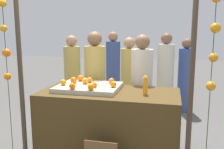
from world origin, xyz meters
name	(u,v)px	position (x,y,z in m)	size (l,w,h in m)	color
stall_counter	(109,124)	(0.00, 0.00, 0.45)	(1.81, 0.87, 0.89)	#4C3819
orange_tray	(89,87)	(-0.30, 0.05, 0.92)	(0.83, 0.67, 0.06)	#B2AD99
orange_0	(85,81)	(-0.37, 0.11, 1.00)	(0.09, 0.09, 0.09)	orange
orange_1	(74,80)	(-0.54, 0.11, 1.00)	(0.09, 0.09, 0.09)	orange
orange_2	(91,87)	(-0.18, -0.23, 1.00)	(0.09, 0.09, 0.09)	orange
orange_3	(63,82)	(-0.64, -0.03, 0.99)	(0.08, 0.08, 0.08)	orange
orange_4	(90,80)	(-0.34, 0.21, 0.99)	(0.08, 0.08, 0.08)	orange
orange_5	(111,81)	(-0.02, 0.20, 0.99)	(0.08, 0.08, 0.08)	orange
orange_6	(113,84)	(0.05, -0.01, 0.99)	(0.08, 0.08, 0.08)	orange
orange_7	(94,85)	(-0.18, -0.08, 0.99)	(0.07, 0.07, 0.07)	orange
orange_8	(80,78)	(-0.51, 0.29, 1.00)	(0.09, 0.09, 0.09)	orange
orange_9	(72,86)	(-0.42, -0.23, 1.00)	(0.08, 0.08, 0.08)	orange
juice_bottle	(145,86)	(0.48, -0.06, 1.01)	(0.06, 0.06, 0.24)	orange
vendor_left	(95,88)	(-0.39, 0.63, 0.78)	(0.33, 0.33, 1.67)	tan
vendor_right	(141,92)	(0.35, 0.62, 0.76)	(0.33, 0.33, 1.63)	beige
crowd_person_0	(113,70)	(-0.55, 2.58, 0.77)	(0.33, 0.33, 1.66)	#384C8C
crowd_person_1	(129,81)	(0.00, 1.56, 0.73)	(0.31, 0.31, 1.56)	tan
crowd_person_2	(73,79)	(-1.11, 1.45, 0.74)	(0.32, 0.32, 1.60)	tan
crowd_person_3	(165,77)	(0.67, 1.95, 0.76)	(0.33, 0.33, 1.64)	beige
crowd_person_4	(185,78)	(1.08, 2.22, 0.71)	(0.31, 0.31, 1.53)	#384C8C
canopy_post_left	(21,76)	(-0.99, -0.47, 1.14)	(0.06, 0.06, 2.28)	#473828
canopy_post_right	(191,84)	(0.99, -0.47, 1.14)	(0.06, 0.06, 2.28)	#473828
garland_strand_left	(5,43)	(-1.16, -0.48, 1.53)	(0.10, 0.10, 2.10)	#2D4C23
garland_strand_right	(214,42)	(1.18, -0.48, 1.57)	(0.11, 0.11, 2.10)	#2D4C23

